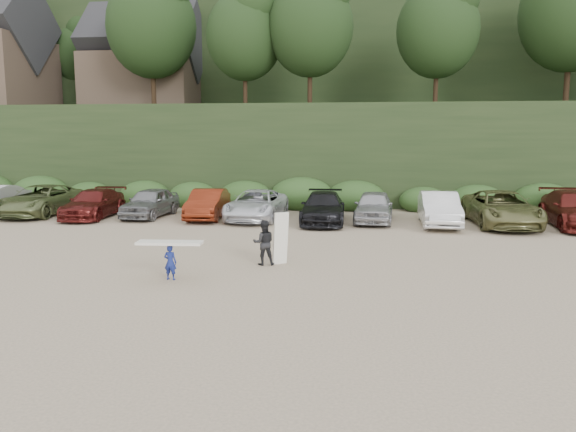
# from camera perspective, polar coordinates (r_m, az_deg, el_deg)

# --- Properties ---
(ground) EXTENTS (120.00, 120.00, 0.00)m
(ground) POSITION_cam_1_polar(r_m,az_deg,el_deg) (18.35, -7.20, -5.28)
(ground) COLOR tan
(ground) RESTS_ON ground
(hillside_backdrop) EXTENTS (90.00, 41.50, 28.00)m
(hillside_backdrop) POSITION_cam_1_polar(r_m,az_deg,el_deg) (53.77, 2.88, 15.87)
(hillside_backdrop) COLOR black
(hillside_backdrop) RESTS_ON ground
(parked_cars) EXTENTS (34.60, 6.00, 1.64)m
(parked_cars) POSITION_cam_1_polar(r_m,az_deg,el_deg) (27.93, -3.33, 1.15)
(parked_cars) COLOR #9B9BA0
(parked_cars) RESTS_ON ground
(child_surfer) EXTENTS (1.97, 0.69, 1.16)m
(child_surfer) POSITION_cam_1_polar(r_m,az_deg,el_deg) (17.00, -11.90, -3.77)
(child_surfer) COLOR navy
(child_surfer) RESTS_ON ground
(adult_surfer) EXTENTS (1.24, 0.74, 1.76)m
(adult_surfer) POSITION_cam_1_polar(r_m,az_deg,el_deg) (18.52, -2.32, -2.69)
(adult_surfer) COLOR black
(adult_surfer) RESTS_ON ground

